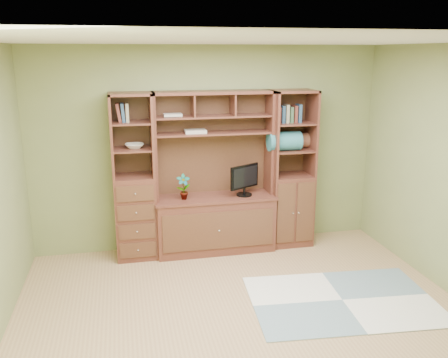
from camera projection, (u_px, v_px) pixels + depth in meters
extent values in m
cube|color=tan|center=(248.00, 320.00, 4.57)|extent=(4.60, 4.10, 0.04)
cube|color=white|center=(252.00, 40.00, 3.90)|extent=(4.60, 4.10, 0.04)
cube|color=olive|center=(209.00, 149.00, 6.13)|extent=(4.50, 0.04, 2.60)
cube|color=olive|center=(356.00, 303.00, 2.35)|extent=(4.50, 0.04, 2.60)
cube|color=#52271D|center=(215.00, 174.00, 5.95)|extent=(1.54, 0.53, 2.05)
cube|color=#52271D|center=(134.00, 178.00, 5.78)|extent=(0.50, 0.45, 2.05)
cube|color=#52271D|center=(291.00, 169.00, 6.20)|extent=(0.55, 0.45, 2.05)
cube|color=#AAB1B0|center=(342.00, 300.00, 4.93)|extent=(1.99, 1.42, 0.01)
cube|color=black|center=(244.00, 175.00, 6.00)|extent=(0.49, 0.39, 0.55)
imported|color=#975833|center=(183.00, 187.00, 5.87)|extent=(0.17, 0.11, 0.32)
cube|color=#B1A697|center=(195.00, 131.00, 5.85)|extent=(0.26, 0.19, 0.04)
imported|color=beige|center=(134.00, 146.00, 5.69)|extent=(0.23, 0.23, 0.06)
cube|color=#2A6770|center=(284.00, 141.00, 6.03)|extent=(0.42, 0.24, 0.24)
cube|color=brown|center=(300.00, 140.00, 6.22)|extent=(0.35, 0.19, 0.19)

